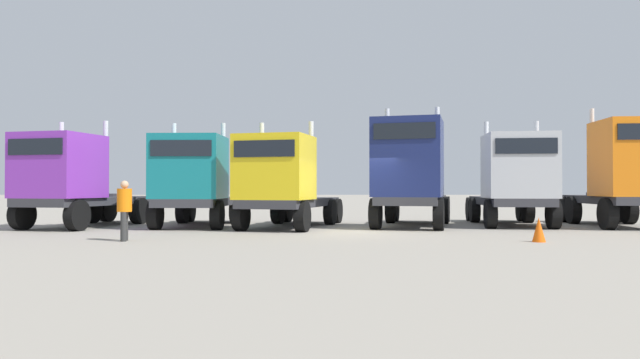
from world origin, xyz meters
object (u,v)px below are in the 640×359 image
Objects in this scene: semi_truck_teal at (191,180)px; semi_truck_yellow at (280,182)px; traffic_cone_mid at (536,230)px; semi_truck_purple at (69,180)px; semi_truck_silver at (512,179)px; semi_truck_navy at (407,172)px; visitor_in_hivis at (121,206)px; semi_truck_orange at (623,172)px.

semi_truck_yellow is at bearing 79.40° from semi_truck_teal.
traffic_cone_mid is (7.32, -5.00, -1.36)m from semi_truck_yellow.
semi_truck_silver is at bearing 105.90° from semi_truck_purple.
semi_truck_yellow reaches higher than traffic_cone_mid.
semi_truck_silver is (4.06, 0.55, -0.26)m from semi_truck_navy.
semi_truck_yellow is at bearing -139.88° from visitor_in_hivis.
semi_truck_orange reaches higher than semi_truck_teal.
semi_truck_orange is 7.84m from traffic_cone_mid.
traffic_cone_mid is (11.40, -0.29, -0.63)m from visitor_in_hivis.
semi_truck_silver is at bearing -94.96° from semi_truck_orange.
semi_truck_navy reaches higher than semi_truck_silver.
semi_truck_teal is 8.01m from semi_truck_navy.
semi_truck_purple is at bearing 160.17° from traffic_cone_mid.
semi_truck_silver is (16.46, 0.74, 0.02)m from semi_truck_purple.
semi_truck_navy reaches higher than traffic_cone_mid.
visitor_in_hivis is at bearing -43.93° from semi_truck_navy.
semi_truck_silver is 1.05× the size of semi_truck_orange.
semi_truck_yellow is at bearing -83.10° from semi_truck_orange.
semi_truck_yellow is 8.97m from traffic_cone_mid.
semi_truck_silver is at bearing 112.52° from semi_truck_navy.
semi_truck_purple is at bearing -74.34° from semi_truck_navy.
semi_truck_purple is 16.47m from semi_truck_silver.
traffic_cone_mid is (15.04, -5.42, -1.43)m from semi_truck_purple.
semi_truck_purple is 12.41m from semi_truck_navy.
semi_truck_purple reaches higher than visitor_in_hivis.
semi_truck_yellow is (7.72, -0.42, -0.08)m from semi_truck_purple.
semi_truck_orange is (3.90, -0.66, 0.25)m from semi_truck_silver.
semi_truck_navy is 1.06× the size of semi_truck_silver.
semi_truck_orange is (12.64, 0.50, 0.35)m from semi_truck_yellow.
semi_truck_teal is 0.96× the size of semi_truck_silver.
traffic_cone_mid is at bearing 63.38° from semi_truck_teal.
visitor_in_hivis is at bearing -26.41° from semi_truck_yellow.
semi_truck_silver is 3.97m from semi_truck_orange.
semi_truck_navy is 7.96m from semi_truck_orange.
semi_truck_purple is 3.99× the size of visitor_in_hivis.
traffic_cone_mid is (10.64, -5.72, -1.42)m from semi_truck_teal.
semi_truck_orange is (7.96, -0.11, -0.01)m from semi_truck_navy.
semi_truck_navy reaches higher than semi_truck_teal.
semi_truck_silver reaches higher than traffic_cone_mid.
semi_truck_silver reaches higher than visitor_in_hivis.
semi_truck_silver is 6.49m from traffic_cone_mid.
semi_truck_teal is at bearing -81.48° from semi_truck_silver.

